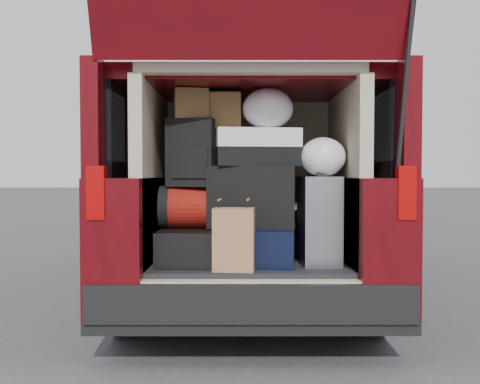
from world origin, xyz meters
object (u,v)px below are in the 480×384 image
(black_hardshell, at_px, (193,246))
(red_duffel, at_px, (192,207))
(navy_hardshell, at_px, (262,245))
(black_soft_case, at_px, (251,196))
(twotone_duffel, at_px, (257,148))
(kraft_bag, at_px, (234,239))
(backpack, at_px, (192,153))
(silver_roller, at_px, (319,220))

(black_hardshell, distance_m, red_duffel, 0.25)
(black_hardshell, bearing_deg, navy_hardshell, 3.08)
(black_soft_case, height_order, twotone_duffel, twotone_duffel)
(black_soft_case, bearing_deg, red_duffel, -175.13)
(kraft_bag, bearing_deg, backpack, 137.46)
(navy_hardshell, xyz_separation_m, kraft_bag, (-0.18, -0.27, 0.07))
(silver_roller, xyz_separation_m, kraft_bag, (-0.54, -0.24, -0.09))
(silver_roller, distance_m, twotone_duffel, 0.62)
(navy_hardshell, height_order, silver_roller, silver_roller)
(kraft_bag, xyz_separation_m, backpack, (-0.28, 0.31, 0.52))
(silver_roller, height_order, red_duffel, silver_roller)
(twotone_duffel, bearing_deg, navy_hardshell, -59.58)
(kraft_bag, relative_size, red_duffel, 0.90)
(navy_hardshell, distance_m, backpack, 0.75)
(silver_roller, bearing_deg, navy_hardshell, 173.61)
(silver_roller, distance_m, kraft_bag, 0.60)
(black_hardshell, xyz_separation_m, black_soft_case, (0.38, 0.05, 0.32))
(kraft_bag, relative_size, black_soft_case, 0.68)
(black_hardshell, height_order, backpack, backpack)
(navy_hardshell, distance_m, silver_roller, 0.40)
(black_hardshell, xyz_separation_m, twotone_duffel, (0.42, 0.04, 0.63))
(black_hardshell, relative_size, kraft_bag, 1.48)
(navy_hardshell, relative_size, red_duffel, 1.26)
(navy_hardshell, xyz_separation_m, black_soft_case, (-0.06, 0.04, 0.31))
(backpack, relative_size, twotone_duffel, 0.81)
(navy_hardshell, bearing_deg, kraft_bag, -115.24)
(red_duffel, bearing_deg, twotone_duffel, -1.30)
(silver_roller, bearing_deg, kraft_bag, -157.43)
(navy_hardshell, distance_m, red_duffel, 0.52)
(backpack, bearing_deg, red_duffel, 117.44)
(black_hardshell, distance_m, backpack, 0.60)
(black_soft_case, xyz_separation_m, twotone_duffel, (0.04, -0.01, 0.32))
(backpack, bearing_deg, silver_roller, 6.65)
(red_duffel, relative_size, backpack, 0.95)
(black_hardshell, bearing_deg, kraft_bag, -42.55)
(red_duffel, xyz_separation_m, backpack, (0.00, -0.00, 0.35))
(black_hardshell, distance_m, black_soft_case, 0.50)
(navy_hardshell, bearing_deg, black_soft_case, 153.20)
(silver_roller, bearing_deg, black_hardshell, 176.63)
(black_hardshell, xyz_separation_m, red_duffel, (-0.01, 0.04, 0.25))
(twotone_duffel, bearing_deg, backpack, 172.73)
(navy_hardshell, height_order, twotone_duffel, twotone_duffel)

